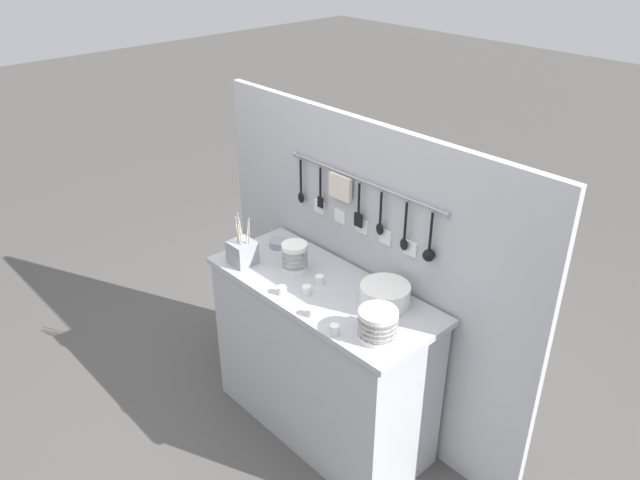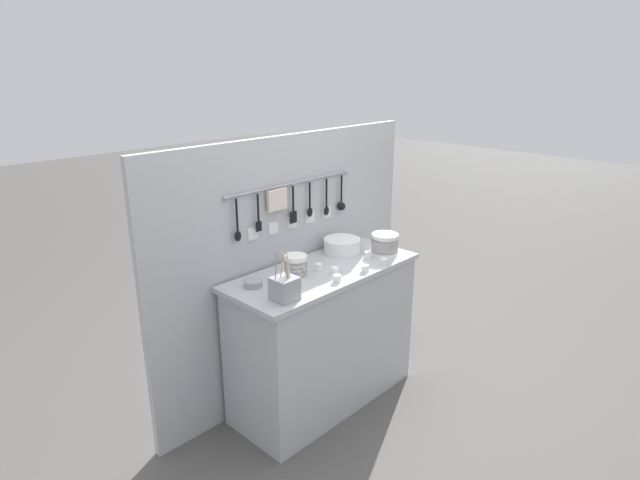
{
  "view_description": "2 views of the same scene",
  "coord_description": "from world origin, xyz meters",
  "px_view_note": "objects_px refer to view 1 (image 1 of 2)",
  "views": [
    {
      "loc": [
        1.83,
        -1.72,
        2.49
      ],
      "look_at": [
        -0.01,
        -0.01,
        1.14
      ],
      "focal_mm": 35.0,
      "sensor_mm": 36.0,
      "label": 1
    },
    {
      "loc": [
        -2.1,
        -2.01,
        2.06
      ],
      "look_at": [
        -0.03,
        0.0,
        1.07
      ],
      "focal_mm": 30.0,
      "sensor_mm": 36.0,
      "label": 2
    }
  ],
  "objects_px": {
    "bowl_stack_back_corner": "(295,257)",
    "cutlery_caddy": "(242,252)",
    "bowl_stack_short_front": "(378,324)",
    "steel_mixing_bowl": "(279,243)",
    "cup_edge_near": "(334,329)",
    "cup_back_left": "(307,290)",
    "cup_by_caddy": "(282,290)",
    "cup_edge_far": "(319,280)",
    "cup_front_left": "(362,318)",
    "plate_stack": "(385,294)",
    "cup_mid_row": "(312,312)"
  },
  "relations": [
    {
      "from": "bowl_stack_back_corner",
      "to": "cutlery_caddy",
      "type": "bearing_deg",
      "value": -145.46
    },
    {
      "from": "bowl_stack_short_front",
      "to": "steel_mixing_bowl",
      "type": "xyz_separation_m",
      "value": [
        -0.89,
        0.2,
        -0.05
      ]
    },
    {
      "from": "bowl_stack_back_corner",
      "to": "cup_edge_near",
      "type": "relative_size",
      "value": 3.34
    },
    {
      "from": "cup_back_left",
      "to": "cup_by_caddy",
      "type": "distance_m",
      "value": 0.12
    },
    {
      "from": "bowl_stack_short_front",
      "to": "cup_back_left",
      "type": "relative_size",
      "value": 3.96
    },
    {
      "from": "bowl_stack_back_corner",
      "to": "steel_mixing_bowl",
      "type": "bearing_deg",
      "value": 158.94
    },
    {
      "from": "cup_back_left",
      "to": "cup_by_caddy",
      "type": "relative_size",
      "value": 1.0
    },
    {
      "from": "cutlery_caddy",
      "to": "bowl_stack_back_corner",
      "type": "bearing_deg",
      "value": 34.54
    },
    {
      "from": "cup_back_left",
      "to": "cup_edge_far",
      "type": "distance_m",
      "value": 0.11
    },
    {
      "from": "cup_back_left",
      "to": "cup_front_left",
      "type": "distance_m",
      "value": 0.34
    },
    {
      "from": "cup_by_caddy",
      "to": "cup_edge_near",
      "type": "bearing_deg",
      "value": -4.47
    },
    {
      "from": "cup_edge_far",
      "to": "cup_back_left",
      "type": "bearing_deg",
      "value": -77.01
    },
    {
      "from": "bowl_stack_short_front",
      "to": "cup_edge_far",
      "type": "xyz_separation_m",
      "value": [
        -0.48,
        0.11,
        -0.05
      ]
    },
    {
      "from": "cup_back_left",
      "to": "plate_stack",
      "type": "bearing_deg",
      "value": 35.37
    },
    {
      "from": "steel_mixing_bowl",
      "to": "cup_by_caddy",
      "type": "bearing_deg",
      "value": -37.86
    },
    {
      "from": "plate_stack",
      "to": "cup_edge_near",
      "type": "distance_m",
      "value": 0.33
    },
    {
      "from": "bowl_stack_back_corner",
      "to": "cup_back_left",
      "type": "relative_size",
      "value": 3.34
    },
    {
      "from": "bowl_stack_back_corner",
      "to": "cup_front_left",
      "type": "relative_size",
      "value": 3.34
    },
    {
      "from": "bowl_stack_back_corner",
      "to": "cup_front_left",
      "type": "xyz_separation_m",
      "value": [
        0.54,
        -0.08,
        -0.05
      ]
    },
    {
      "from": "bowl_stack_short_front",
      "to": "cup_edge_far",
      "type": "bearing_deg",
      "value": 166.81
    },
    {
      "from": "steel_mixing_bowl",
      "to": "cup_back_left",
      "type": "xyz_separation_m",
      "value": [
        0.44,
        -0.19,
        0.0
      ]
    },
    {
      "from": "plate_stack",
      "to": "steel_mixing_bowl",
      "type": "bearing_deg",
      "value": -178.64
    },
    {
      "from": "bowl_stack_short_front",
      "to": "steel_mixing_bowl",
      "type": "bearing_deg",
      "value": 167.21
    },
    {
      "from": "cup_edge_far",
      "to": "cup_by_caddy",
      "type": "relative_size",
      "value": 1.0
    },
    {
      "from": "cutlery_caddy",
      "to": "cup_edge_near",
      "type": "xyz_separation_m",
      "value": [
        0.74,
        -0.07,
        -0.04
      ]
    },
    {
      "from": "cup_edge_near",
      "to": "cup_by_caddy",
      "type": "height_order",
      "value": "same"
    },
    {
      "from": "plate_stack",
      "to": "cup_edge_near",
      "type": "xyz_separation_m",
      "value": [
        0.01,
        -0.33,
        -0.03
      ]
    },
    {
      "from": "bowl_stack_short_front",
      "to": "bowl_stack_back_corner",
      "type": "bearing_deg",
      "value": 170.27
    },
    {
      "from": "cup_back_left",
      "to": "cup_by_caddy",
      "type": "bearing_deg",
      "value": -130.47
    },
    {
      "from": "cup_mid_row",
      "to": "cup_front_left",
      "type": "distance_m",
      "value": 0.23
    },
    {
      "from": "bowl_stack_short_front",
      "to": "cup_front_left",
      "type": "bearing_deg",
      "value": 163.36
    },
    {
      "from": "steel_mixing_bowl",
      "to": "cup_by_caddy",
      "type": "xyz_separation_m",
      "value": [
        0.36,
        -0.28,
        0.0
      ]
    },
    {
      "from": "steel_mixing_bowl",
      "to": "cutlery_caddy",
      "type": "relative_size",
      "value": 0.37
    },
    {
      "from": "cup_edge_near",
      "to": "cup_mid_row",
      "type": "bearing_deg",
      "value": 174.8
    },
    {
      "from": "plate_stack",
      "to": "cup_edge_near",
      "type": "bearing_deg",
      "value": -88.25
    },
    {
      "from": "plate_stack",
      "to": "cup_mid_row",
      "type": "distance_m",
      "value": 0.35
    },
    {
      "from": "bowl_stack_back_corner",
      "to": "bowl_stack_short_front",
      "type": "distance_m",
      "value": 0.67
    },
    {
      "from": "plate_stack",
      "to": "cutlery_caddy",
      "type": "relative_size",
      "value": 0.86
    },
    {
      "from": "bowl_stack_short_front",
      "to": "cup_by_caddy",
      "type": "height_order",
      "value": "bowl_stack_short_front"
    },
    {
      "from": "bowl_stack_back_corner",
      "to": "cup_edge_far",
      "type": "distance_m",
      "value": 0.19
    },
    {
      "from": "cup_back_left",
      "to": "steel_mixing_bowl",
      "type": "bearing_deg",
      "value": 156.03
    },
    {
      "from": "plate_stack",
      "to": "cup_front_left",
      "type": "bearing_deg",
      "value": -79.11
    },
    {
      "from": "cup_back_left",
      "to": "cup_mid_row",
      "type": "height_order",
      "value": "same"
    },
    {
      "from": "cup_mid_row",
      "to": "cup_front_left",
      "type": "xyz_separation_m",
      "value": [
        0.19,
        0.13,
        0.0
      ]
    },
    {
      "from": "cup_mid_row",
      "to": "cup_front_left",
      "type": "bearing_deg",
      "value": 35.32
    },
    {
      "from": "steel_mixing_bowl",
      "to": "bowl_stack_short_front",
      "type": "bearing_deg",
      "value": -12.79
    },
    {
      "from": "cup_edge_near",
      "to": "cup_front_left",
      "type": "relative_size",
      "value": 1.0
    },
    {
      "from": "bowl_stack_back_corner",
      "to": "cutlery_caddy",
      "type": "relative_size",
      "value": 0.53
    },
    {
      "from": "steel_mixing_bowl",
      "to": "cup_front_left",
      "type": "distance_m",
      "value": 0.79
    },
    {
      "from": "cup_mid_row",
      "to": "plate_stack",
      "type": "bearing_deg",
      "value": 64.61
    }
  ]
}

